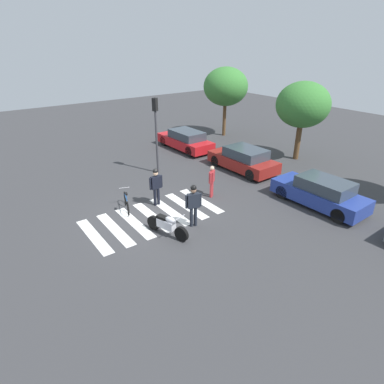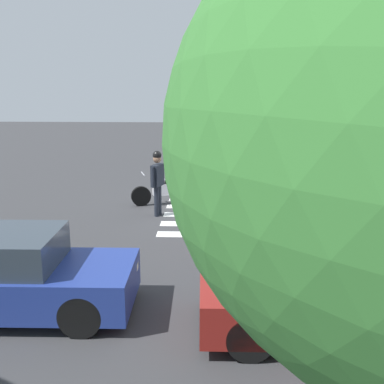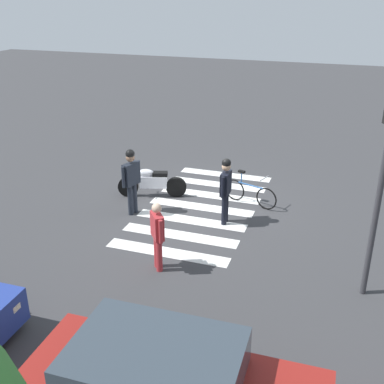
{
  "view_description": "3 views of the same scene",
  "coord_description": "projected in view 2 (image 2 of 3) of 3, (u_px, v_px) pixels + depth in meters",
  "views": [
    {
      "loc": [
        11.29,
        -6.06,
        7.17
      ],
      "look_at": [
        0.69,
        1.66,
        1.02
      ],
      "focal_mm": 30.56,
      "sensor_mm": 36.0,
      "label": 1
    },
    {
      "loc": [
        0.15,
        13.98,
        3.81
      ],
      "look_at": [
        0.71,
        1.01,
        0.71
      ],
      "focal_mm": 43.79,
      "sensor_mm": 36.0,
      "label": 2
    },
    {
      "loc": [
        -3.72,
        11.85,
        5.86
      ],
      "look_at": [
        -0.16,
        1.3,
        1.03
      ],
      "focal_mm": 44.35,
      "sensor_mm": 36.0,
      "label": 3
    }
  ],
  "objects": [
    {
      "name": "crosswalk_stripes",
      "position": [
        216.0,
        207.0,
        14.46
      ],
      "size": [
        3.07,
        5.85,
        0.01
      ],
      "color": "silver",
      "rests_on": "ground_plane"
    },
    {
      "name": "leaning_bicycle",
      "position": [
        256.0,
        191.0,
        14.93
      ],
      "size": [
        1.64,
        0.65,
        0.99
      ],
      "color": "black",
      "rests_on": "ground_plane"
    },
    {
      "name": "officer_on_foot",
      "position": [
        248.0,
        178.0,
        13.44
      ],
      "size": [
        0.24,
        0.69,
        1.84
      ],
      "color": "black",
      "rests_on": "ground_plane"
    },
    {
      "name": "pedestrian_bystander",
      "position": [
        221.0,
        208.0,
        10.92
      ],
      "size": [
        0.44,
        0.54,
        1.62
      ],
      "color": "#B22D33",
      "rests_on": "ground_plane"
    },
    {
      "name": "police_motorcycle",
      "position": [
        164.0,
        190.0,
        14.68
      ],
      "size": [
        2.02,
        0.87,
        1.02
      ],
      "color": "black",
      "rests_on": "ground_plane"
    },
    {
      "name": "ground_plane",
      "position": [
        216.0,
        207.0,
        14.46
      ],
      "size": [
        60.0,
        60.0,
        0.0
      ],
      "primitive_type": "plane",
      "color": "#38383A"
    },
    {
      "name": "car_maroon_wagon",
      "position": [
        338.0,
        291.0,
        7.17
      ],
      "size": [
        4.38,
        1.96,
        1.39
      ],
      "color": "black",
      "rests_on": "ground_plane"
    },
    {
      "name": "officer_by_motorcycle",
      "position": [
        157.0,
        178.0,
        13.3
      ],
      "size": [
        0.35,
        0.67,
        1.89
      ],
      "color": "#1E232D",
      "rests_on": "ground_plane"
    }
  ]
}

